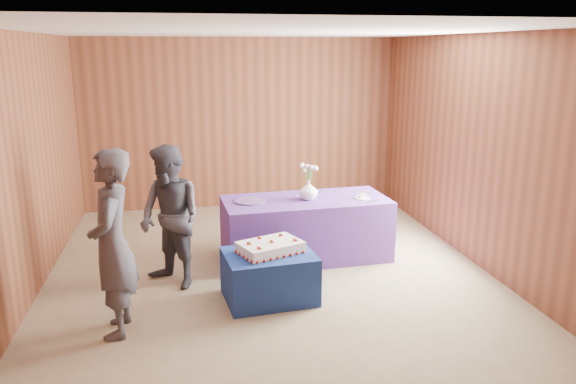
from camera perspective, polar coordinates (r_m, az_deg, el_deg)
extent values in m
plane|color=gray|center=(6.54, -1.88, -8.37)|extent=(6.00, 6.00, 0.00)
cube|color=brown|center=(9.08, -4.86, 6.91)|extent=(5.00, 0.04, 2.70)
cube|color=brown|center=(3.31, 5.93, -6.59)|extent=(5.00, 0.04, 2.70)
cube|color=brown|center=(6.28, -25.16, 2.20)|extent=(0.04, 6.00, 2.70)
cube|color=brown|center=(6.96, 18.86, 3.88)|extent=(0.04, 6.00, 2.70)
cube|color=white|center=(6.03, -2.10, 16.02)|extent=(5.00, 6.00, 0.04)
cube|color=navy|center=(5.85, -1.92, -8.54)|extent=(0.97, 0.79, 0.50)
cube|color=#5A348F|center=(6.93, 1.80, -3.72)|extent=(2.05, 1.02, 0.75)
cube|color=silver|center=(5.77, -1.81, -5.62)|extent=(0.72, 0.61, 0.11)
sphere|color=#9A1F0B|center=(5.47, -3.49, -7.22)|extent=(0.03, 0.03, 0.03)
sphere|color=#9A1F0B|center=(5.77, 1.87, -6.02)|extent=(0.03, 0.03, 0.03)
sphere|color=#9A1F0B|center=(5.81, -5.46, -5.94)|extent=(0.03, 0.03, 0.03)
sphere|color=#9A1F0B|center=(6.09, -0.30, -4.89)|extent=(0.03, 0.03, 0.03)
sphere|color=#9A1F0B|center=(5.57, -2.91, -5.55)|extent=(0.04, 0.04, 0.04)
cone|color=#114E14|center=(5.58, -2.65, -5.65)|extent=(0.02, 0.03, 0.02)
sphere|color=#9A1F0B|center=(5.89, -0.90, -4.39)|extent=(0.04, 0.04, 0.04)
cone|color=#114E14|center=(5.90, -0.66, -4.49)|extent=(0.02, 0.03, 0.02)
sphere|color=#9A1F0B|center=(5.74, -1.82, -4.92)|extent=(0.04, 0.04, 0.04)
cone|color=#114E14|center=(5.75, -1.56, -5.02)|extent=(0.02, 0.03, 0.02)
imported|color=white|center=(6.78, 2.09, 0.20)|extent=(0.28, 0.28, 0.23)
cylinder|color=#326D2B|center=(6.74, 2.42, 1.81)|extent=(0.01, 0.01, 0.15)
sphere|color=#B49FCE|center=(6.73, 2.89, 2.47)|extent=(0.05, 0.05, 0.05)
cylinder|color=#326D2B|center=(6.76, 2.28, 1.86)|extent=(0.01, 0.01, 0.15)
sphere|color=white|center=(6.79, 2.53, 2.58)|extent=(0.05, 0.05, 0.05)
cylinder|color=#326D2B|center=(6.77, 2.04, 1.87)|extent=(0.01, 0.01, 0.15)
sphere|color=#B49FCE|center=(6.80, 1.94, 2.60)|extent=(0.05, 0.05, 0.05)
cylinder|color=#326D2B|center=(6.75, 1.84, 1.84)|extent=(0.01, 0.01, 0.15)
sphere|color=white|center=(6.76, 1.45, 2.54)|extent=(0.05, 0.05, 0.05)
cylinder|color=#326D2B|center=(6.72, 1.80, 1.79)|extent=(0.01, 0.01, 0.15)
sphere|color=#B49FCE|center=(6.69, 1.34, 2.41)|extent=(0.05, 0.05, 0.05)
cylinder|color=#326D2B|center=(6.70, 1.94, 1.74)|extent=(0.01, 0.01, 0.15)
sphere|color=white|center=(6.64, 1.69, 2.31)|extent=(0.05, 0.05, 0.05)
cylinder|color=#326D2B|center=(6.69, 2.18, 1.73)|extent=(0.01, 0.01, 0.15)
sphere|color=#B49FCE|center=(6.63, 2.29, 2.28)|extent=(0.05, 0.05, 0.05)
cylinder|color=#326D2B|center=(6.71, 2.38, 1.76)|extent=(0.01, 0.01, 0.15)
sphere|color=white|center=(6.67, 2.79, 2.35)|extent=(0.05, 0.05, 0.05)
cylinder|color=#604992|center=(6.71, -3.86, -0.92)|extent=(0.38, 0.38, 0.02)
cylinder|color=silver|center=(6.90, 7.53, -0.60)|extent=(0.21, 0.21, 0.01)
cube|color=silver|center=(6.89, 7.54, -0.32)|extent=(0.07, 0.06, 0.06)
sphere|color=#9A1F0B|center=(6.87, 7.60, -0.04)|extent=(0.02, 0.02, 0.02)
cube|color=#B5B5B9|center=(6.75, 8.24, -1.00)|extent=(0.26, 0.09, 0.00)
imported|color=#3A3943|center=(5.21, -17.41, -5.07)|extent=(0.41, 0.63, 1.70)
imported|color=#373842|center=(6.12, -11.85, -2.55)|extent=(0.94, 0.96, 1.55)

